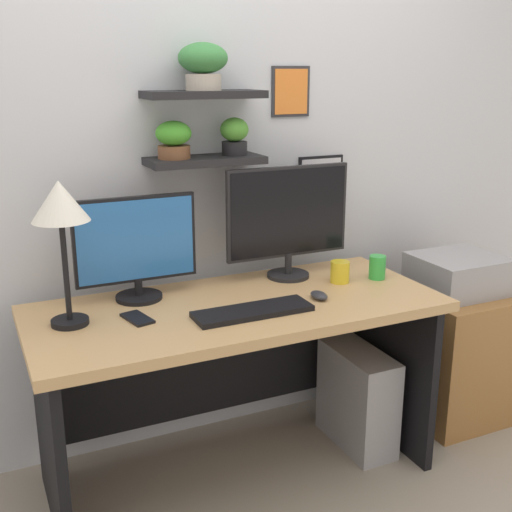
{
  "coord_description": "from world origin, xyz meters",
  "views": [
    {
      "loc": [
        -0.9,
        -2.11,
        1.61
      ],
      "look_at": [
        0.1,
        0.05,
        0.91
      ],
      "focal_mm": 45.13,
      "sensor_mm": 36.0,
      "label": 1
    }
  ],
  "objects": [
    {
      "name": "monitor_left",
      "position": [
        -0.33,
        0.22,
        0.96
      ],
      "size": [
        0.47,
        0.18,
        0.4
      ],
      "color": "black",
      "rests_on": "desk"
    },
    {
      "name": "cell_phone",
      "position": [
        -0.39,
        -0.0,
        0.76
      ],
      "size": [
        0.1,
        0.15,
        0.01
      ],
      "primitive_type": "cube",
      "rotation": [
        0.0,
        0.0,
        0.23
      ],
      "color": "black",
      "rests_on": "desk"
    },
    {
      "name": "back_wall_assembly",
      "position": [
        -0.0,
        0.44,
        1.35
      ],
      "size": [
        4.4,
        0.24,
        2.7
      ],
      "color": "silver",
      "rests_on": "ground"
    },
    {
      "name": "desk",
      "position": [
        0.0,
        0.05,
        0.54
      ],
      "size": [
        1.57,
        0.68,
        0.75
      ],
      "color": "tan",
      "rests_on": "ground"
    },
    {
      "name": "coffee_mug",
      "position": [
        0.49,
        0.06,
        0.8
      ],
      "size": [
        0.08,
        0.08,
        0.09
      ],
      "primitive_type": "cylinder",
      "color": "yellow",
      "rests_on": "desk"
    },
    {
      "name": "monitor_right",
      "position": [
        0.33,
        0.22,
        1.01
      ],
      "size": [
        0.55,
        0.18,
        0.47
      ],
      "color": "black",
      "rests_on": "desk"
    },
    {
      "name": "printer",
      "position": [
        1.12,
        0.05,
        0.7
      ],
      "size": [
        0.38,
        0.34,
        0.17
      ],
      "primitive_type": "cube",
      "color": "#9E9EA3",
      "rests_on": "drawer_cabinet"
    },
    {
      "name": "desk_lamp",
      "position": [
        -0.61,
        0.06,
        1.16
      ],
      "size": [
        0.19,
        0.19,
        0.51
      ],
      "color": "black",
      "rests_on": "desk"
    },
    {
      "name": "ground_plane",
      "position": [
        0.0,
        0.0,
        0.0
      ],
      "size": [
        8.0,
        8.0,
        0.0
      ],
      "primitive_type": "plane",
      "color": "gray"
    },
    {
      "name": "pen_cup",
      "position": [
        0.66,
        0.03,
        0.8
      ],
      "size": [
        0.07,
        0.07,
        0.1
      ],
      "primitive_type": "cylinder",
      "color": "green",
      "rests_on": "desk"
    },
    {
      "name": "keyboard",
      "position": [
        0.01,
        -0.12,
        0.76
      ],
      "size": [
        0.44,
        0.14,
        0.02
      ],
      "primitive_type": "cube",
      "color": "black",
      "rests_on": "desk"
    },
    {
      "name": "computer_tower_right",
      "position": [
        0.57,
        0.0,
        0.22
      ],
      "size": [
        0.18,
        0.4,
        0.44
      ],
      "primitive_type": "cube",
      "color": "#99999E",
      "rests_on": "ground"
    },
    {
      "name": "computer_mouse",
      "position": [
        0.31,
        -0.09,
        0.77
      ],
      "size": [
        0.06,
        0.09,
        0.03
      ],
      "primitive_type": "ellipsoid",
      "color": "#2D2D33",
      "rests_on": "desk"
    },
    {
      "name": "drawer_cabinet",
      "position": [
        1.12,
        0.05,
        0.31
      ],
      "size": [
        0.44,
        0.5,
        0.62
      ],
      "primitive_type": "cube",
      "color": "#9E6B38",
      "rests_on": "ground"
    }
  ]
}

